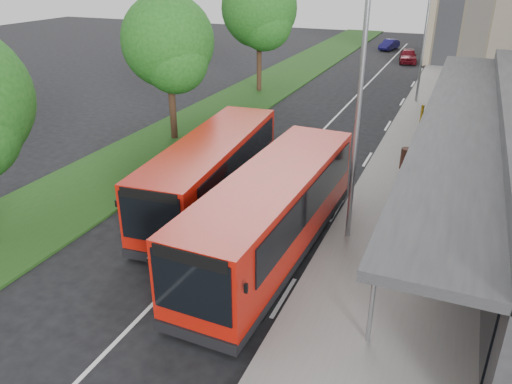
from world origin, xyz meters
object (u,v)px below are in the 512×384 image
(litter_bin, at_px, (406,159))
(car_near, at_px, (408,56))
(bollard, at_px, (422,114))
(lamp_post_near, at_px, (356,106))
(bus_main, at_px, (273,214))
(tree_mid, at_px, (169,48))
(car_far, at_px, (389,45))
(tree_far, at_px, (259,14))
(bus_second, at_px, (212,172))
(lamp_post_far, at_px, (424,31))

(litter_bin, height_order, car_near, car_near)
(bollard, distance_m, car_near, 20.80)
(lamp_post_near, bearing_deg, bus_main, -137.43)
(tree_mid, xyz_separation_m, bollard, (12.08, 7.76, -4.16))
(car_near, distance_m, car_far, 7.71)
(car_near, bearing_deg, bus_main, -97.67)
(tree_mid, height_order, tree_far, tree_far)
(tree_far, bearing_deg, car_far, 76.20)
(car_near, bearing_deg, bollard, -88.92)
(bus_main, xyz_separation_m, car_far, (-3.37, 44.30, -0.90))
(bus_second, height_order, car_near, bus_second)
(lamp_post_far, relative_size, bus_second, 0.82)
(tree_mid, relative_size, lamp_post_near, 0.94)
(tree_far, height_order, bollard, tree_far)
(bollard, bearing_deg, litter_bin, -89.05)
(lamp_post_near, xyz_separation_m, litter_bin, (1.08, 7.12, -4.08))
(tree_mid, relative_size, lamp_post_far, 0.94)
(litter_bin, relative_size, car_far, 0.29)
(tree_far, xyz_separation_m, car_far, (5.75, 23.41, -4.94))
(tree_far, bearing_deg, bollard, -19.36)
(tree_mid, xyz_separation_m, bus_main, (9.12, -8.89, -3.39))
(tree_far, bearing_deg, bus_second, -72.96)
(car_near, height_order, car_far, car_near)
(bus_second, bearing_deg, bus_main, -40.11)
(tree_far, distance_m, lamp_post_far, 11.20)
(lamp_post_near, distance_m, bollard, 15.38)
(litter_bin, xyz_separation_m, car_near, (-3.55, 28.20, 0.03))
(lamp_post_far, height_order, bus_second, lamp_post_far)
(bus_second, height_order, bollard, bus_second)
(lamp_post_near, height_order, car_far, lamp_post_near)
(tree_far, bearing_deg, litter_bin, -44.35)
(tree_mid, relative_size, litter_bin, 7.77)
(tree_far, xyz_separation_m, car_near, (8.66, 16.27, -4.83))
(tree_far, height_order, lamp_post_near, tree_far)
(car_far, bearing_deg, lamp_post_near, -69.77)
(litter_bin, bearing_deg, bollard, 90.95)
(bollard, height_order, car_near, car_near)
(tree_mid, relative_size, car_near, 1.93)
(litter_bin, bearing_deg, car_near, 97.17)
(bus_second, xyz_separation_m, car_near, (3.01, 34.72, -0.73))
(tree_far, bearing_deg, lamp_post_near, -59.71)
(tree_far, relative_size, car_far, 2.53)
(tree_far, distance_m, bollard, 13.67)
(lamp_post_far, distance_m, bus_main, 22.18)
(lamp_post_far, height_order, car_far, lamp_post_far)
(lamp_post_far, distance_m, litter_bin, 13.55)
(litter_bin, bearing_deg, lamp_post_far, 94.78)
(bollard, xyz_separation_m, car_near, (-3.42, 20.51, -0.02))
(tree_far, xyz_separation_m, bollard, (12.08, -4.24, -4.81))
(lamp_post_near, xyz_separation_m, car_near, (-2.47, 35.32, -4.05))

